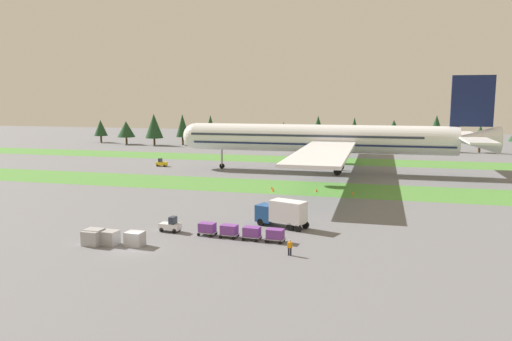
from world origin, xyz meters
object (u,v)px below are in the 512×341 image
(baggage_tug, at_px, (171,225))
(taxiway_marker_0, at_px, (272,188))
(catering_truck, at_px, (282,212))
(cargo_dolly_lead, at_px, (207,228))
(pushback_tractor, at_px, (161,163))
(uld_container_2, at_px, (109,238))
(uld_container_3, at_px, (135,239))
(cargo_dolly_second, at_px, (229,230))
(cargo_dolly_fourth, at_px, (275,234))
(cargo_dolly_third, at_px, (252,232))
(uld_container_0, at_px, (94,236))
(taxiway_marker_3, at_px, (316,190))
(airliner, at_px, (331,139))
(uld_container_1, at_px, (92,238))
(taxiway_marker_1, at_px, (353,193))
(taxiway_marker_2, at_px, (273,190))
(ground_crew_marshaller, at_px, (290,247))

(baggage_tug, xyz_separation_m, taxiway_marker_0, (5.71, 31.97, -0.56))
(baggage_tug, relative_size, catering_truck, 0.37)
(cargo_dolly_lead, height_order, pushback_tractor, pushback_tractor)
(uld_container_2, xyz_separation_m, taxiway_marker_0, (10.29, 38.77, -0.55))
(pushback_tractor, bearing_deg, uld_container_3, 22.15)
(cargo_dolly_second, height_order, cargo_dolly_fourth, same)
(cargo_dolly_third, bearing_deg, catering_truck, -14.23)
(uld_container_0, relative_size, taxiway_marker_3, 3.57)
(cargo_dolly_fourth, xyz_separation_m, taxiway_marker_3, (0.35, 32.42, -0.64))
(airliner, xyz_separation_m, uld_container_3, (-15.25, -61.84, -6.79))
(uld_container_2, bearing_deg, uld_container_1, -156.00)
(taxiway_marker_1, bearing_deg, cargo_dolly_third, -107.34)
(taxiway_marker_2, bearing_deg, uld_container_3, -102.25)
(baggage_tug, relative_size, taxiway_marker_2, 3.93)
(cargo_dolly_lead, distance_m, ground_crew_marshaller, 12.38)
(ground_crew_marshaller, xyz_separation_m, taxiway_marker_3, (-2.22, 36.91, -0.67))
(cargo_dolly_third, relative_size, taxiway_marker_2, 3.37)
(uld_container_3, height_order, taxiway_marker_2, uld_container_3)
(cargo_dolly_fourth, bearing_deg, cargo_dolly_third, 90.00)
(cargo_dolly_third, xyz_separation_m, uld_container_1, (-17.09, -6.72, -0.08))
(catering_truck, height_order, taxiway_marker_1, catering_truck)
(taxiway_marker_1, bearing_deg, uld_container_0, -125.70)
(taxiway_marker_0, relative_size, taxiway_marker_2, 0.74)
(pushback_tractor, xyz_separation_m, uld_container_0, (20.81, -61.87, 0.06))
(taxiway_marker_1, relative_size, taxiway_marker_3, 1.02)
(uld_container_0, xyz_separation_m, uld_container_2, (1.78, 0.24, -0.08))
(cargo_dolly_third, distance_m, cargo_dolly_fourth, 2.90)
(uld_container_1, height_order, uld_container_2, uld_container_1)
(baggage_tug, distance_m, taxiway_marker_3, 34.35)
(ground_crew_marshaller, distance_m, taxiway_marker_0, 38.99)
(baggage_tug, bearing_deg, catering_truck, -61.45)
(uld_container_3, bearing_deg, airliner, 76.15)
(taxiway_marker_3, bearing_deg, uld_container_0, -117.98)
(cargo_dolly_lead, xyz_separation_m, taxiway_marker_0, (0.70, 32.36, -0.67))
(cargo_dolly_third, xyz_separation_m, taxiway_marker_3, (3.24, 32.20, -0.64))
(uld_container_3, bearing_deg, taxiway_marker_2, 77.75)
(airliner, distance_m, taxiway_marker_1, 26.76)
(cargo_dolly_fourth, distance_m, taxiway_marker_3, 32.43)
(cargo_dolly_fourth, relative_size, uld_container_0, 1.16)
(uld_container_2, xyz_separation_m, uld_container_3, (3.14, 0.20, 0.02))
(uld_container_2, relative_size, taxiway_marker_1, 3.51)
(airliner, distance_m, baggage_tug, 57.34)
(cargo_dolly_lead, xyz_separation_m, taxiway_marker_2, (1.44, 30.11, -0.58))
(pushback_tractor, bearing_deg, taxiway_marker_1, 62.31)
(uld_container_3, bearing_deg, taxiway_marker_3, 67.82)
(ground_crew_marshaller, height_order, uld_container_3, ground_crew_marshaller)
(catering_truck, distance_m, taxiway_marker_3, 25.59)
(ground_crew_marshaller, relative_size, uld_container_3, 0.87)
(catering_truck, xyz_separation_m, taxiway_marker_3, (0.98, 25.52, -1.67))
(uld_container_0, bearing_deg, cargo_dolly_third, 19.87)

